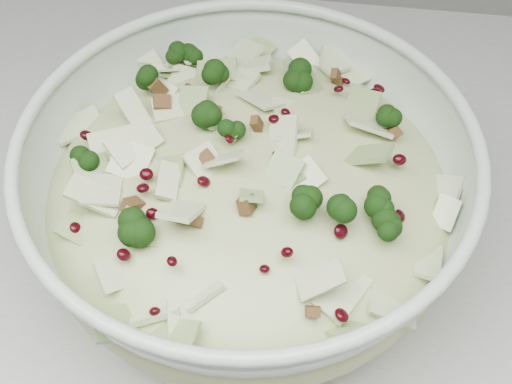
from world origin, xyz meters
TOP-DOWN VIEW (x-y plane):
  - counter at (0.00, 1.70)m, footprint 3.60×0.60m
  - mixing_bowl at (0.22, 1.60)m, footprint 0.38×0.38m
  - salad at (0.22, 1.60)m, footprint 0.37×0.37m

SIDE VIEW (x-z plane):
  - counter at x=0.00m, z-range 0.00..0.90m
  - mixing_bowl at x=0.22m, z-range 0.90..1.04m
  - salad at x=0.22m, z-range 0.93..1.07m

